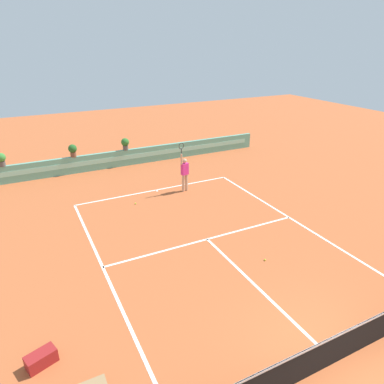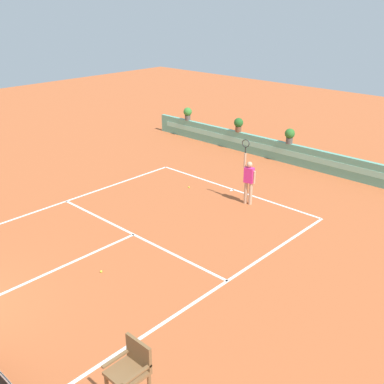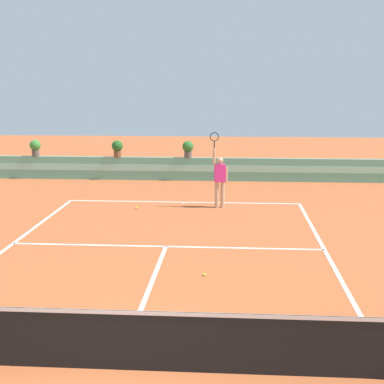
# 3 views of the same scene
# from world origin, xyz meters

# --- Properties ---
(ground_plane) EXTENTS (60.00, 60.00, 0.00)m
(ground_plane) POSITION_xyz_m (0.00, 6.00, 0.00)
(ground_plane) COLOR #B2562D
(court_lines) EXTENTS (8.32, 11.94, 0.01)m
(court_lines) POSITION_xyz_m (0.00, 6.72, 0.00)
(court_lines) COLOR white
(court_lines) RESTS_ON ground
(net) EXTENTS (8.92, 0.10, 1.00)m
(net) POSITION_xyz_m (0.00, 0.00, 0.51)
(net) COLOR #333333
(net) RESTS_ON ground
(back_wall_barrier) EXTENTS (18.00, 0.21, 1.00)m
(back_wall_barrier) POSITION_xyz_m (0.00, 16.39, 0.50)
(back_wall_barrier) COLOR #60A88E
(back_wall_barrier) RESTS_ON ground
(gear_bag) EXTENTS (0.78, 0.56, 0.36)m
(gear_bag) POSITION_xyz_m (-6.35, 3.13, 0.18)
(gear_bag) COLOR maroon
(gear_bag) RESTS_ON ground
(tennis_player) EXTENTS (0.61, 0.29, 2.58)m
(tennis_player) POSITION_xyz_m (1.30, 11.13, 1.05)
(tennis_player) COLOR tan
(tennis_player) RESTS_ON ground
(tennis_ball_near_baseline) EXTENTS (0.07, 0.07, 0.07)m
(tennis_ball_near_baseline) POSITION_xyz_m (-1.50, 10.74, 0.03)
(tennis_ball_near_baseline) COLOR #CCE033
(tennis_ball_near_baseline) RESTS_ON ground
(tennis_ball_mid_court) EXTENTS (0.07, 0.07, 0.07)m
(tennis_ball_mid_court) POSITION_xyz_m (1.12, 4.21, 0.03)
(tennis_ball_mid_court) COLOR #CCE033
(tennis_ball_mid_court) RESTS_ON ground
(potted_plant_far_left) EXTENTS (0.48, 0.48, 0.72)m
(potted_plant_far_left) POSITION_xyz_m (-6.93, 16.39, 1.41)
(potted_plant_far_left) COLOR #514C47
(potted_plant_far_left) RESTS_ON back_wall_barrier
(potted_plant_centre) EXTENTS (0.48, 0.48, 0.72)m
(potted_plant_centre) POSITION_xyz_m (-0.19, 16.39, 1.41)
(potted_plant_centre) COLOR #514C47
(potted_plant_centre) RESTS_ON back_wall_barrier
(potted_plant_left) EXTENTS (0.48, 0.48, 0.72)m
(potted_plant_left) POSITION_xyz_m (-3.28, 16.39, 1.41)
(potted_plant_left) COLOR brown
(potted_plant_left) RESTS_ON back_wall_barrier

